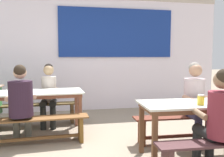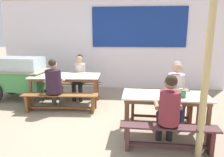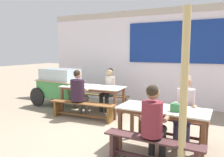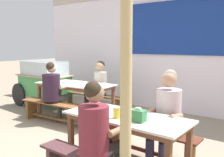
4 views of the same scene
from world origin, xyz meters
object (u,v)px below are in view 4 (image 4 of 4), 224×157
dining_table_far (75,87)px  dining_table_near (126,122)px  person_center_facing (98,85)px  bench_near_back (149,140)px  soup_bowl (66,82)px  bench_far_front (57,110)px  person_near_front (98,132)px  person_right_near_table (167,113)px  condiment_jar (117,113)px  food_cart (44,80)px  wooden_support_post (126,97)px  tissue_box (138,115)px  person_left_back_turned (53,89)px  bench_far_back (91,100)px

dining_table_far → dining_table_near: (2.30, -1.47, -0.01)m
dining_table_far → person_center_facing: 0.56m
bench_near_back → soup_bowl: bearing=162.0°
person_center_facing → soup_bowl: 0.74m
bench_far_front → person_near_front: (2.24, -1.41, 0.41)m
person_near_front → person_center_facing: bearing=129.3°
person_right_near_table → condiment_jar: person_right_near_table is taller
bench_near_back → person_near_front: person_near_front is taller
food_cart → condiment_jar: 4.09m
food_cart → wooden_support_post: bearing=-30.3°
bench_near_back → dining_table_near: bearing=-91.7°
tissue_box → soup_bowl: size_ratio=0.96×
person_right_near_table → person_near_front: size_ratio=1.04×
dining_table_far → person_near_front: size_ratio=1.44×
dining_table_far → person_near_front: person_near_front is taller
wooden_support_post → bench_near_back: bearing=108.3°
dining_table_far → dining_table_near: size_ratio=1.16×
person_right_near_table → person_left_back_turned: person_right_near_table is taller
dining_table_far → bench_far_back: bearing=93.3°
person_left_back_turned → tissue_box: size_ratio=7.97×
person_left_back_turned → person_right_near_table: bearing=-9.4°
bench_far_back → bench_near_back: size_ratio=1.20×
condiment_jar → soup_bowl: bearing=148.0°
bench_near_back → bench_far_back: bearing=147.9°
dining_table_far → dining_table_near: 2.73m
dining_table_near → person_right_near_table: (0.29, 0.51, 0.05)m
tissue_box → condiment_jar: tissue_box is taller
dining_table_near → person_near_front: (-0.03, -0.50, 0.02)m
dining_table_near → person_left_back_turned: person_left_back_turned is taller
bench_far_back → bench_far_front: size_ratio=0.95×
bench_near_back → soup_bowl: size_ratio=8.60×
tissue_box → person_center_facing: bearing=137.6°
soup_bowl → food_cart: bearing=164.3°
bench_far_back → wooden_support_post: bearing=-44.6°
dining_table_near → person_near_front: 0.51m
condiment_jar → person_near_front: bearing=-89.0°
food_cart → person_left_back_turned: 1.47m
wooden_support_post → soup_bowl: bearing=144.8°
person_center_facing → condiment_jar: size_ratio=9.40×
bench_far_back → person_left_back_turned: person_left_back_turned is taller
dining_table_far → bench_near_back: size_ratio=1.26×
bench_far_back → bench_far_front: bearing=-86.7°
food_cart → soup_bowl: 1.21m
bench_near_back → person_center_facing: 2.54m
person_center_facing → person_left_back_turned: size_ratio=0.98×
condiment_jar → wooden_support_post: (0.46, -0.52, 0.33)m
bench_far_back → person_left_back_turned: 1.17m
dining_table_near → bench_far_back: bearing=138.8°
dining_table_near → food_cart: bearing=154.9°
dining_table_near → wooden_support_post: size_ratio=0.67×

